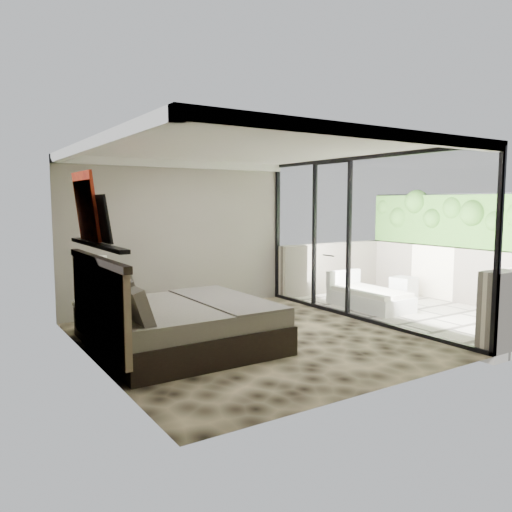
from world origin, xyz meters
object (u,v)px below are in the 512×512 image
ottoman (404,287)px  lounger (368,297)px  bed (177,323)px  nightstand (93,320)px  table_lamp (94,273)px

ottoman → lounger: (-1.35, -0.29, -0.02)m
bed → lounger: size_ratio=1.41×
bed → nightstand: size_ratio=4.76×
lounger → bed: bearing=-170.2°
table_lamp → lounger: bearing=-8.4°
nightstand → lounger: size_ratio=0.30×
table_lamp → ottoman: (6.34, -0.45, -0.75)m
bed → nightstand: 1.59m
table_lamp → lounger: 5.10m
bed → ottoman: size_ratio=5.26×
lounger → ottoman: bearing=13.6°
bed → table_lamp: 1.64m
table_lamp → nightstand: bearing=133.0°
ottoman → lounger: 1.38m
bed → ottoman: bearing=9.1°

